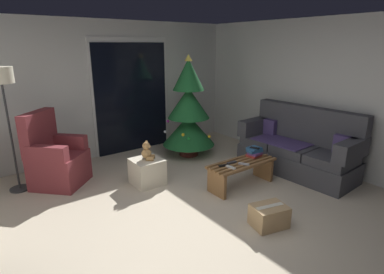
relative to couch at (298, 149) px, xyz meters
The scene contains 19 objects.
ground_plane 2.37m from the couch, behind, with size 7.00×7.00×0.00m, color beige.
wall_back 3.70m from the couch, 130.06° to the left, with size 5.72×0.12×2.50m, color beige.
wall_right 1.05m from the couch, 29.24° to the right, with size 0.12×6.00×2.50m, color beige.
patio_door_frame 3.24m from the couch, 122.06° to the left, with size 1.60×0.02×2.20m, color silver.
patio_door_glass 3.22m from the couch, 122.23° to the left, with size 1.50×0.02×2.10m, color black.
couch is the anchor object (origin of this frame).
coffee_table 1.20m from the couch, behind, with size 1.10×0.40×0.39m.
remote_graphite 1.35m from the couch, behind, with size 0.04×0.16×0.02m, color #333338.
remote_white 1.48m from the couch, behind, with size 0.04×0.16×0.02m, color silver.
remote_black 1.52m from the couch, behind, with size 0.04×0.16×0.02m, color black.
remote_silver 1.24m from the couch, behind, with size 0.04×0.16×0.02m, color #ADADB2.
book_stack 0.88m from the couch, 166.96° to the left, with size 0.24×0.21×0.14m.
cell_phone 0.90m from the couch, 168.14° to the left, with size 0.07×0.14×0.01m, color black.
christmas_tree 2.05m from the couch, 119.87° to the left, with size 0.99×0.99×1.90m.
armchair 3.87m from the couch, 150.90° to the left, with size 0.97×0.97×1.13m.
floor_lamp 4.52m from the couch, 152.53° to the left, with size 0.32×0.32×1.78m.
ottoman 2.52m from the couch, 154.81° to the left, with size 0.44×0.44×0.40m, color beige.
teddy_bear_honey 2.50m from the couch, 154.88° to the left, with size 0.22×0.21×0.29m.
cardboard_box_taped_mid_floor 1.90m from the couch, 154.19° to the right, with size 0.46×0.39×0.26m.
Camera 1 is at (-2.03, -2.56, 2.07)m, focal length 29.02 mm.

